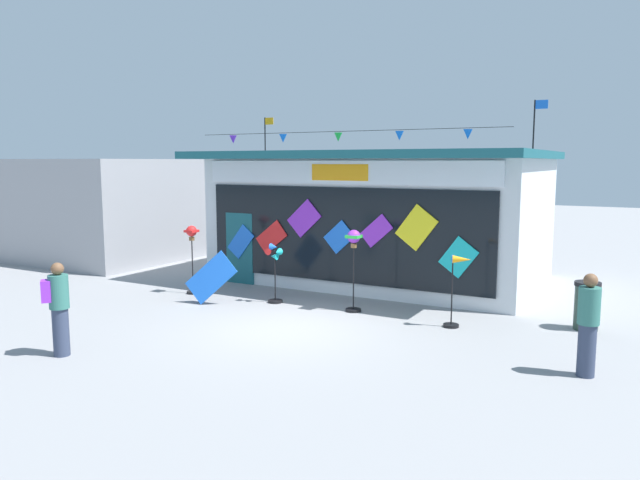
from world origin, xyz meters
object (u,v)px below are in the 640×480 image
Objects in this scene: wind_spinner_center_right at (457,285)px; wind_spinner_far_left at (192,244)px; wind_spinner_center_left at (354,251)px; person_near_camera at (58,307)px; display_kite_on_ground at (211,277)px; wind_spinner_left at (274,266)px; kite_shop_building at (382,215)px; person_mid_plaza at (588,324)px; trash_bin at (587,306)px.

wind_spinner_far_left is at bearing -178.85° from wind_spinner_center_right.
wind_spinner_center_left is 2.52m from wind_spinner_center_right.
wind_spinner_center_left reaches higher than wind_spinner_center_right.
person_near_camera reaches higher than display_kite_on_ground.
wind_spinner_left is 4.52m from wind_spinner_center_right.
kite_shop_building is 4.86× the size of wind_spinner_center_left.
wind_spinner_far_left is 1.22× the size of wind_spinner_left.
wind_spinner_left is 7.38m from person_mid_plaza.
wind_spinner_center_left is at bearing -81.69° from person_near_camera.
wind_spinner_center_right is 0.91× the size of person_near_camera.
wind_spinner_left is (-1.01, -4.24, -0.96)m from kite_shop_building.
person_near_camera is at bearing -88.14° from display_kite_on_ground.
kite_shop_building reaches higher than wind_spinner_left.
wind_spinner_center_right is at bearing -50.61° from kite_shop_building.
wind_spinner_center_right is at bearing -98.45° from person_near_camera.
wind_spinner_center_left is 1.90× the size of trash_bin.
kite_shop_building is 5.60m from wind_spinner_center_right.
person_mid_plaza is at bearing -34.05° from wind_spinner_center_right.
wind_spinner_far_left is 1.79× the size of trash_bin.
person_mid_plaza is (9.59, -1.64, -0.45)m from wind_spinner_far_left.
display_kite_on_ground is (-5.79, -0.82, -0.25)m from wind_spinner_center_right.
trash_bin is (2.38, 1.15, -0.40)m from wind_spinner_center_right.
wind_spinner_center_left is at bearing -168.80° from trash_bin.
person_mid_plaza is 2.96m from trash_bin.
wind_spinner_far_left reaches higher than person_mid_plaza.
wind_spinner_center_right is 0.91× the size of person_mid_plaza.
wind_spinner_far_left reaches higher than display_kite_on_ground.
person_mid_plaza reaches higher than wind_spinner_center_right.
wind_spinner_center_right is at bearing -4.38° from wind_spinner_center_left.
wind_spinner_center_left is at bearing 175.62° from wind_spinner_center_right.
trash_bin is at bearing 9.23° from wind_spinner_left.
kite_shop_building is 4.23m from wind_spinner_center_left.
person_near_camera is at bearing -102.77° from kite_shop_building.
kite_shop_building reaches higher than wind_spinner_center_left.
person_mid_plaza reaches higher than wind_spinner_left.
kite_shop_building is at bearing 51.91° from wind_spinner_far_left.
wind_spinner_left is (2.44, 0.16, -0.40)m from wind_spinner_far_left.
trash_bin is (8.02, 6.33, -0.38)m from person_near_camera.
kite_shop_building is at bearing 65.83° from display_kite_on_ground.
wind_spinner_far_left is 5.23m from person_near_camera.
wind_spinner_far_left is at bearing -128.09° from kite_shop_building.
wind_spinner_far_left reaches higher than person_near_camera.
person_near_camera is 1.00× the size of person_mid_plaza.
kite_shop_building reaches higher than wind_spinner_center_right.
display_kite_on_ground is at bearing -49.16° from person_near_camera.
wind_spinner_center_left is at bearing 4.16° from wind_spinner_far_left.
kite_shop_building is 6.28× the size of wind_spinner_left.
trash_bin is at bearing 174.59° from person_mid_plaza.
kite_shop_building reaches higher than person_near_camera.
person_mid_plaza is at bearing -6.50° from display_kite_on_ground.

